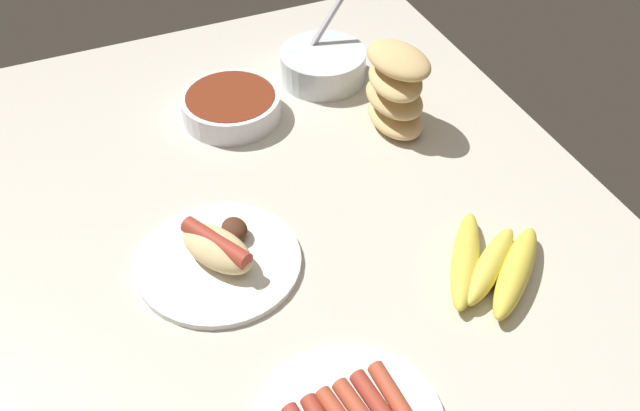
{
  "coord_description": "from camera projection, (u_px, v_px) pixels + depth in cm",
  "views": [
    {
      "loc": [
        -71.43,
        28.8,
        75.86
      ],
      "look_at": [
        -0.84,
        -1.67,
        3.0
      ],
      "focal_mm": 41.27,
      "sensor_mm": 36.0,
      "label": 1
    }
  ],
  "objects": [
    {
      "name": "plate_hotdog_assembled",
      "position": [
        219.0,
        255.0,
        1.01
      ],
      "size": [
        22.8,
        22.8,
        5.61
      ],
      "color": "white",
      "rests_on": "ground_plane"
    },
    {
      "name": "ground_plane",
      "position": [
        307.0,
        227.0,
        1.09
      ],
      "size": [
        120.0,
        90.0,
        3.0
      ],
      "primitive_type": "cube",
      "color": "beige"
    },
    {
      "name": "banana_bunch",
      "position": [
        492.0,
        266.0,
        0.99
      ],
      "size": [
        20.52,
        19.66,
        3.8
      ],
      "color": "gold",
      "rests_on": "ground_plane"
    },
    {
      "name": "bowl_chili",
      "position": [
        231.0,
        105.0,
        1.25
      ],
      "size": [
        16.84,
        16.84,
        4.37
      ],
      "color": "white",
      "rests_on": "ground_plane"
    },
    {
      "name": "bowl_coleslaw",
      "position": [
        323.0,
        64.0,
        1.33
      ],
      "size": [
        15.57,
        15.57,
        15.13
      ],
      "color": "silver",
      "rests_on": "ground_plane"
    },
    {
      "name": "bread_stack",
      "position": [
        396.0,
        89.0,
        1.2
      ],
      "size": [
        14.03,
        10.7,
        14.4
      ],
      "color": "#DBB77A",
      "rests_on": "ground_plane"
    }
  ]
}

